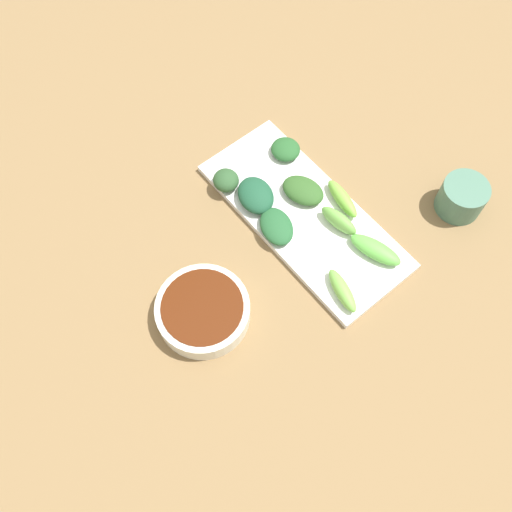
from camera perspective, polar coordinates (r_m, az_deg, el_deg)
The scene contains 13 objects.
tabletop at distance 0.92m, azimuth -0.50°, elevation -1.90°, with size 2.10×2.10×0.02m, color olive.
sauce_bowl at distance 0.87m, azimuth -5.28°, elevation -5.41°, with size 0.14×0.14×0.04m.
serving_plate at distance 0.96m, azimuth 4.79°, elevation 4.02°, with size 0.16×0.37×0.01m, color white.
broccoli_leafy_0 at distance 0.96m, azimuth 4.68°, elevation 6.49°, with size 0.05×0.07×0.02m, color #2F5824.
broccoli_stalk_1 at distance 0.93m, azimuth 11.75°, elevation 0.60°, with size 0.03×0.09×0.02m, color #5DB244.
broccoli_leafy_2 at distance 1.01m, azimuth 2.95°, elevation 10.51°, with size 0.05×0.05×0.02m, color #255728.
broccoli_stalk_3 at distance 0.89m, azimuth 8.55°, elevation -3.42°, with size 0.02×0.08×0.02m, color #71B347.
broccoli_leafy_4 at distance 0.93m, azimuth 2.05°, elevation 2.94°, with size 0.05×0.07×0.02m, color #23582F.
broccoli_leafy_5 at distance 0.95m, azimuth -0.03°, elevation 6.04°, with size 0.06×0.07×0.03m, color #1C4C32.
broccoli_stalk_6 at distance 0.96m, azimuth 8.75°, elevation 5.45°, with size 0.02×0.08×0.02m, color #78B940.
broccoli_leafy_7 at distance 0.97m, azimuth -3.00°, elevation 7.51°, with size 0.04×0.05×0.03m, color #2B4F2B.
broccoli_stalk_8 at distance 0.94m, azimuth 8.21°, elevation 3.49°, with size 0.02×0.07×0.03m, color #67A744.
tea_cup at distance 1.01m, azimuth 19.73°, elevation 5.49°, with size 0.08×0.08×0.06m, color #47715D.
Camera 1 is at (-0.24, -0.30, 0.85)m, focal length 40.35 mm.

